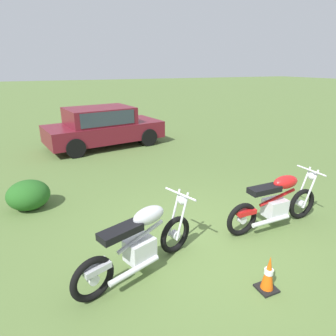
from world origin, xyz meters
TOP-DOWN VIEW (x-y plane):
  - ground_plane at (0.00, 0.00)m, footprint 120.00×120.00m
  - motorcycle_silver at (-1.25, -0.27)m, footprint 1.99×0.98m
  - motorcycle_red at (1.42, -0.05)m, footprint 2.05×0.64m
  - car_burgundy at (-0.26, 6.91)m, footprint 4.36×2.50m
  - shrub_low at (-2.74, 2.56)m, footprint 0.85×0.79m
  - traffic_cone at (0.17, -1.29)m, footprint 0.25×0.25m

SIDE VIEW (x-z plane):
  - ground_plane at x=0.00m, z-range 0.00..0.00m
  - traffic_cone at x=0.17m, z-range -0.02..0.50m
  - shrub_low at x=-2.74m, z-range 0.00..0.62m
  - motorcycle_red at x=1.42m, z-range -0.02..1.00m
  - motorcycle_silver at x=-1.25m, z-range -0.02..1.00m
  - car_burgundy at x=-0.26m, z-range 0.08..1.51m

